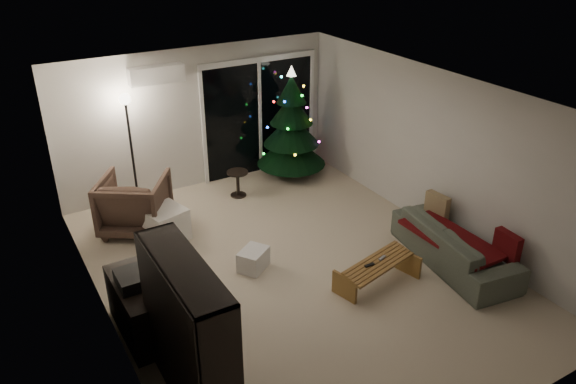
{
  "coord_description": "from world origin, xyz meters",
  "views": [
    {
      "loc": [
        -3.39,
        -5.64,
        4.49
      ],
      "look_at": [
        0.1,
        0.3,
        1.05
      ],
      "focal_mm": 35.0,
      "sensor_mm": 36.0,
      "label": 1
    }
  ],
  "objects_px": {
    "media_cabinet": "(138,309)",
    "christmas_tree": "(291,123)",
    "sofa": "(455,244)",
    "coffee_table": "(378,274)",
    "armchair": "(134,204)",
    "bookshelf": "(169,340)"
  },
  "relations": [
    {
      "from": "media_cabinet",
      "to": "christmas_tree",
      "type": "relative_size",
      "value": 0.54
    },
    {
      "from": "sofa",
      "to": "christmas_tree",
      "type": "height_order",
      "value": "christmas_tree"
    },
    {
      "from": "coffee_table",
      "to": "christmas_tree",
      "type": "height_order",
      "value": "christmas_tree"
    },
    {
      "from": "armchair",
      "to": "sofa",
      "type": "xyz_separation_m",
      "value": [
        3.6,
        -3.21,
        -0.15
      ]
    },
    {
      "from": "bookshelf",
      "to": "christmas_tree",
      "type": "relative_size",
      "value": 0.77
    },
    {
      "from": "coffee_table",
      "to": "sofa",
      "type": "bearing_deg",
      "value": -18.83
    },
    {
      "from": "bookshelf",
      "to": "sofa",
      "type": "height_order",
      "value": "bookshelf"
    },
    {
      "from": "bookshelf",
      "to": "coffee_table",
      "type": "height_order",
      "value": "bookshelf"
    },
    {
      "from": "media_cabinet",
      "to": "armchair",
      "type": "bearing_deg",
      "value": 72.97
    },
    {
      "from": "bookshelf",
      "to": "coffee_table",
      "type": "bearing_deg",
      "value": -9.47
    },
    {
      "from": "media_cabinet",
      "to": "coffee_table",
      "type": "distance_m",
      "value": 3.1
    },
    {
      "from": "sofa",
      "to": "christmas_tree",
      "type": "xyz_separation_m",
      "value": [
        -0.45,
        3.76,
        0.74
      ]
    },
    {
      "from": "media_cabinet",
      "to": "sofa",
      "type": "xyz_separation_m",
      "value": [
        4.3,
        -0.78,
        -0.05
      ]
    },
    {
      "from": "bookshelf",
      "to": "media_cabinet",
      "type": "distance_m",
      "value": 1.28
    },
    {
      "from": "bookshelf",
      "to": "christmas_tree",
      "type": "bearing_deg",
      "value": 27.78
    },
    {
      "from": "armchair",
      "to": "bookshelf",
      "type": "bearing_deg",
      "value": 112.89
    },
    {
      "from": "armchair",
      "to": "coffee_table",
      "type": "height_order",
      "value": "armchair"
    },
    {
      "from": "bookshelf",
      "to": "christmas_tree",
      "type": "xyz_separation_m",
      "value": [
        3.85,
        4.18,
        0.24
      ]
    },
    {
      "from": "christmas_tree",
      "to": "media_cabinet",
      "type": "bearing_deg",
      "value": -142.29
    },
    {
      "from": "sofa",
      "to": "coffee_table",
      "type": "xyz_separation_m",
      "value": [
        -1.27,
        0.12,
        -0.12
      ]
    },
    {
      "from": "bookshelf",
      "to": "media_cabinet",
      "type": "bearing_deg",
      "value": 70.43
    },
    {
      "from": "armchair",
      "to": "christmas_tree",
      "type": "height_order",
      "value": "christmas_tree"
    }
  ]
}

